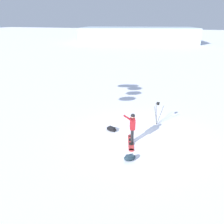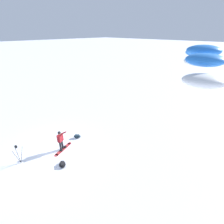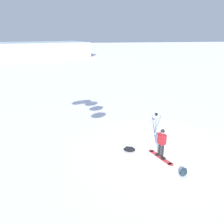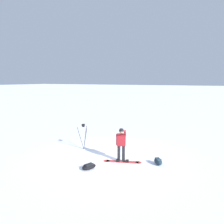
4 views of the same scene
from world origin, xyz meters
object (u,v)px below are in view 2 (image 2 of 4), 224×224
snowboard (63,149)px  gear_bag_small (77,136)px  gear_bag_large (62,164)px  snowboarder (60,139)px  traction_kite (201,60)px  camera_tripod (17,151)px

snowboard → gear_bag_small: gear_bag_small is taller
snowboard → gear_bag_large: gear_bag_large is taller
snowboard → gear_bag_large: 1.71m
snowboarder → gear_bag_small: size_ratio=2.62×
traction_kite → gear_bag_small: 10.30m
traction_kite → gear_bag_large: bearing=124.0°
snowboarder → snowboard: size_ratio=0.95×
snowboarder → gear_bag_small: snowboarder is taller
snowboarder → gear_bag_large: bearing=-120.0°
gear_bag_small → snowboarder: bearing=-166.3°
snowboard → gear_bag_large: bearing=-122.5°
gear_bag_large → gear_bag_small: bearing=36.8°
snowboard → gear_bag_small: (1.58, 0.43, 0.13)m
snowboard → camera_tripod: (-2.72, 0.79, 0.99)m
camera_tripod → gear_bag_small: (4.30, -0.37, -0.85)m
gear_bag_small → gear_bag_large: bearing=-143.2°
gear_bag_small → snowboard: bearing=-164.9°
traction_kite → gear_bag_large: traction_kite is taller
snowboarder → gear_bag_large: size_ratio=2.13×
snowboarder → gear_bag_small: (1.65, 0.40, -0.80)m
snowboard → gear_bag_small: bearing=15.1°
snowboarder → traction_kite: 9.86m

